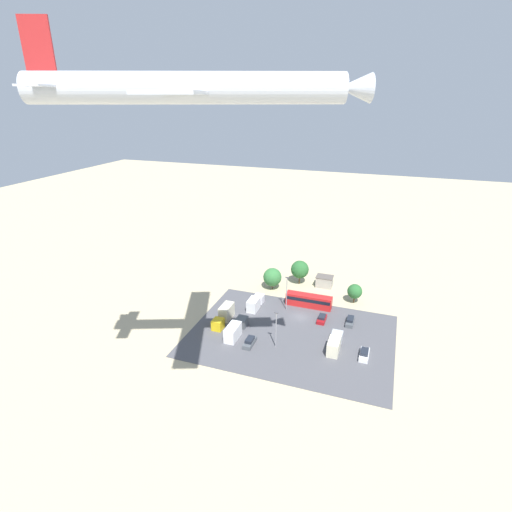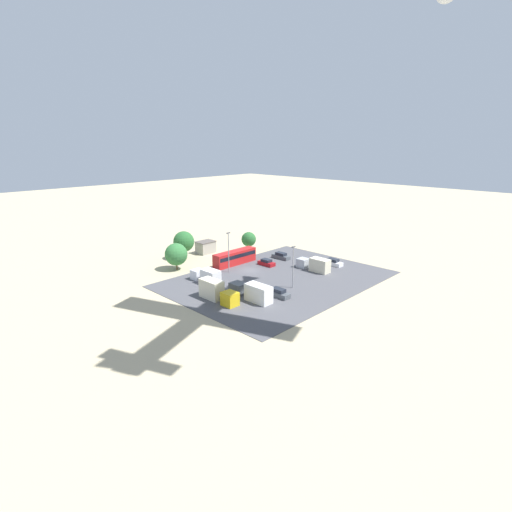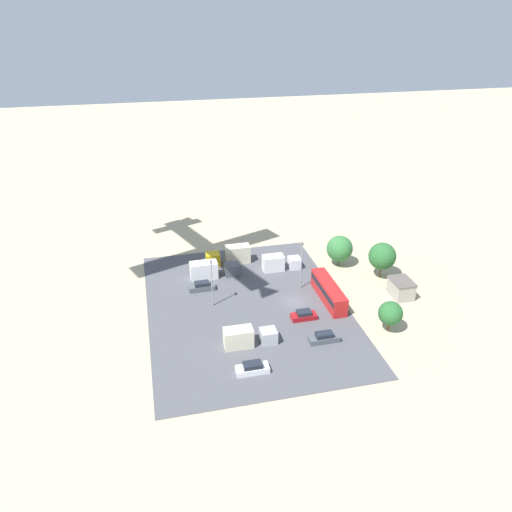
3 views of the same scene
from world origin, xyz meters
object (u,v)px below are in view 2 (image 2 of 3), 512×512
object	(u,v)px
parked_truck_2	(315,265)
parked_truck_3	(207,276)
parked_truck_0	(217,292)
shed_building	(206,247)
parked_car_1	(266,263)
bus	(235,257)
parked_truck_1	(253,292)
parked_car_0	(333,262)
parked_car_3	(281,256)
parked_car_2	(278,293)

from	to	relation	value
parked_truck_2	parked_truck_3	distance (m)	24.53
parked_truck_0	parked_truck_3	xyz separation A→B (m)	(-4.69, -8.58, -0.26)
shed_building	parked_car_1	bearing A→B (deg)	98.92
shed_building	bus	world-z (taller)	bus
shed_building	parked_truck_1	xyz separation A→B (m)	(14.25, 31.17, -0.05)
parked_truck_2	parked_truck_1	bearing A→B (deg)	-174.82
parked_car_0	parked_truck_3	size ratio (longest dim) A/B	0.63
parked_car_3	parked_truck_0	xyz separation A→B (m)	(28.41, 9.07, 0.97)
shed_building	bus	distance (m)	12.92
parked_car_3	parked_truck_2	bearing A→B (deg)	81.00
parked_car_1	parked_truck_3	xyz separation A→B (m)	(17.22, -0.63, 0.74)
bus	parked_truck_2	distance (m)	18.79
parked_truck_2	parked_truck_3	size ratio (longest dim) A/B	1.09
bus	parked_car_2	distance (m)	22.45
parked_truck_0	parked_truck_2	world-z (taller)	parked_truck_0
bus	parked_truck_2	xyz separation A→B (m)	(-9.21, 16.37, -0.36)
shed_building	parked_car_1	size ratio (longest dim) A/B	1.12
parked_car_3	parked_truck_1	bearing A→B (deg)	29.80
parked_truck_3	parked_truck_1	bearing A→B (deg)	-89.86
bus	parked_truck_3	distance (m)	13.73
parked_truck_1	parked_truck_3	distance (m)	13.07
parked_truck_2	parked_car_3	bearing A→B (deg)	81.00
parked_truck_1	parked_car_3	bearing A→B (deg)	29.80
parked_car_0	parked_car_1	size ratio (longest dim) A/B	1.12
bus	parked_truck_2	world-z (taller)	bus
parked_car_0	parked_car_3	world-z (taller)	parked_car_3
parked_car_0	parked_truck_0	size ratio (longest dim) A/B	0.54
shed_building	parked_car_3	distance (m)	19.99
bus	parked_car_2	world-z (taller)	bus
parked_truck_0	parked_truck_3	world-z (taller)	parked_truck_0
shed_building	parked_car_0	size ratio (longest dim) A/B	1.00
parked_car_2	parked_truck_0	bearing A→B (deg)	-37.55
shed_building	parked_car_3	xyz separation A→B (m)	(-9.44, 17.61, -0.85)
shed_building	parked_car_2	distance (m)	35.09
shed_building	parked_truck_3	world-z (taller)	shed_building
bus	parked_truck_0	bearing A→B (deg)	-51.41
parked_car_2	parked_truck_2	xyz separation A→B (m)	(-17.50, -4.46, 0.70)
parked_truck_1	parked_car_1	bearing A→B (deg)	35.90
parked_car_0	parked_car_2	world-z (taller)	parked_car_2
bus	parked_truck_0	size ratio (longest dim) A/B	1.34
bus	shed_building	bearing A→B (deg)	172.83
parked_car_0	parked_car_2	bearing A→B (deg)	9.29
parked_truck_3	parked_car_3	bearing A→B (deg)	1.20
bus	parked_truck_2	bearing A→B (deg)	29.36
parked_car_2	shed_building	bearing A→B (deg)	-106.38
parked_car_0	parked_truck_0	world-z (taller)	parked_truck_0
parked_truck_0	parked_truck_1	xyz separation A→B (m)	(-4.73, 4.49, -0.17)
parked_car_2	parked_car_1	bearing A→B (deg)	-130.69
shed_building	parked_car_3	world-z (taller)	shed_building
parked_car_3	parked_truck_1	world-z (taller)	parked_truck_1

